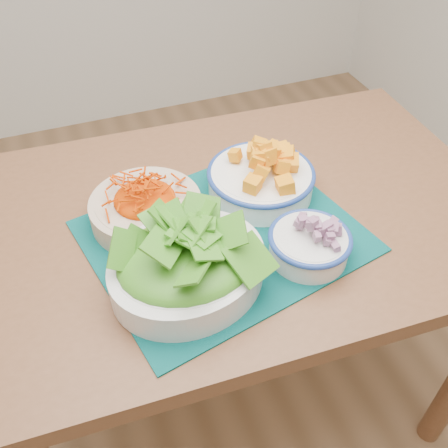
% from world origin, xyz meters
% --- Properties ---
extents(table, '(1.12, 0.78, 0.75)m').
position_xyz_m(table, '(0.31, 0.28, 0.64)').
color(table, brown).
rests_on(table, ground).
extents(placemat, '(0.57, 0.50, 0.00)m').
position_xyz_m(placemat, '(0.24, 0.22, 0.75)').
color(placemat, '#003232').
rests_on(placemat, table).
extents(carrot_bowl, '(0.24, 0.24, 0.08)m').
position_xyz_m(carrot_bowl, '(0.12, 0.31, 0.79)').
color(carrot_bowl, beige).
rests_on(carrot_bowl, placemat).
extents(squash_bowl, '(0.24, 0.24, 0.11)m').
position_xyz_m(squash_bowl, '(0.36, 0.31, 0.80)').
color(squash_bowl, white).
rests_on(squash_bowl, placemat).
extents(lettuce_bowl, '(0.34, 0.31, 0.12)m').
position_xyz_m(lettuce_bowl, '(0.14, 0.13, 0.81)').
color(lettuce_bowl, silver).
rests_on(lettuce_bowl, placemat).
extents(onion_bowl, '(0.18, 0.18, 0.08)m').
position_xyz_m(onion_bowl, '(0.37, 0.11, 0.79)').
color(onion_bowl, white).
rests_on(onion_bowl, placemat).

